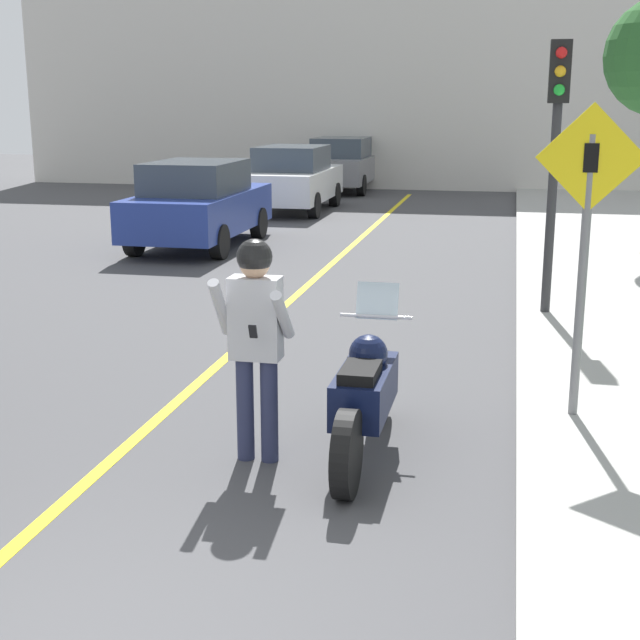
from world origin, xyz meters
The scene contains 9 objects.
road_center_line centered at (-0.60, 6.00, 0.00)m, with size 0.12×36.00×0.01m.
building_backdrop centered at (0.00, 26.00, 3.60)m, with size 28.00×1.20×7.19m.
motorcycle centered at (1.38, 3.37, 0.52)m, with size 0.62×2.26×1.32m.
person_biker centered at (0.55, 3.08, 1.12)m, with size 0.59×0.49×1.80m.
crossing_sign centered at (3.09, 4.42, 1.74)m, with size 0.91×0.08×2.71m.
traffic_light centered at (2.97, 8.42, 2.52)m, with size 0.26×0.30×3.44m.
parked_car_blue centered at (-3.53, 13.17, 0.86)m, with size 1.88×4.20×1.68m.
parked_car_white centered at (-3.08, 19.13, 0.86)m, with size 1.88×4.20×1.68m.
parked_car_grey centered at (-2.81, 24.54, 0.86)m, with size 1.88×4.20×1.68m.
Camera 1 is at (2.46, -3.39, 2.84)m, focal length 50.00 mm.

